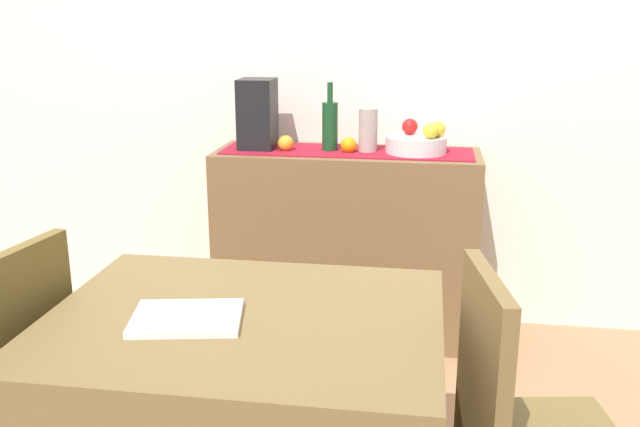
{
  "coord_description": "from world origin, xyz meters",
  "views": [
    {
      "loc": [
        0.41,
        -2.25,
        1.51
      ],
      "look_at": [
        0.01,
        0.34,
        0.76
      ],
      "focal_mm": 39.56,
      "sensor_mm": 36.0,
      "label": 1
    }
  ],
  "objects_px": {
    "coffee_maker": "(257,114)",
    "ceramic_vase": "(368,131)",
    "wine_bottle": "(330,125)",
    "sideboard_console": "(346,244)",
    "fruit_bowl": "(416,144)",
    "open_book": "(187,318)"
  },
  "relations": [
    {
      "from": "sideboard_console",
      "to": "open_book",
      "type": "distance_m",
      "value": 1.6
    },
    {
      "from": "sideboard_console",
      "to": "ceramic_vase",
      "type": "bearing_deg",
      "value": 0.0
    },
    {
      "from": "open_book",
      "to": "coffee_maker",
      "type": "bearing_deg",
      "value": 85.9
    },
    {
      "from": "wine_bottle",
      "to": "ceramic_vase",
      "type": "relative_size",
      "value": 1.57
    },
    {
      "from": "sideboard_console",
      "to": "ceramic_vase",
      "type": "relative_size",
      "value": 6.07
    },
    {
      "from": "sideboard_console",
      "to": "open_book",
      "type": "bearing_deg",
      "value": -98.61
    },
    {
      "from": "coffee_maker",
      "to": "open_book",
      "type": "bearing_deg",
      "value": -83.29
    },
    {
      "from": "sideboard_console",
      "to": "fruit_bowl",
      "type": "relative_size",
      "value": 4.42
    },
    {
      "from": "fruit_bowl",
      "to": "wine_bottle",
      "type": "distance_m",
      "value": 0.4
    },
    {
      "from": "open_book",
      "to": "wine_bottle",
      "type": "bearing_deg",
      "value": 73.49
    },
    {
      "from": "sideboard_console",
      "to": "coffee_maker",
      "type": "distance_m",
      "value": 0.74
    },
    {
      "from": "sideboard_console",
      "to": "fruit_bowl",
      "type": "height_order",
      "value": "fruit_bowl"
    },
    {
      "from": "sideboard_console",
      "to": "coffee_maker",
      "type": "bearing_deg",
      "value": 180.0
    },
    {
      "from": "sideboard_console",
      "to": "wine_bottle",
      "type": "xyz_separation_m",
      "value": [
        -0.08,
        0.0,
        0.57
      ]
    },
    {
      "from": "wine_bottle",
      "to": "open_book",
      "type": "xyz_separation_m",
      "value": [
        -0.16,
        -1.56,
        -0.27
      ]
    },
    {
      "from": "coffee_maker",
      "to": "ceramic_vase",
      "type": "distance_m",
      "value": 0.52
    },
    {
      "from": "coffee_maker",
      "to": "ceramic_vase",
      "type": "relative_size",
      "value": 1.62
    },
    {
      "from": "fruit_bowl",
      "to": "ceramic_vase",
      "type": "xyz_separation_m",
      "value": [
        -0.22,
        0.0,
        0.06
      ]
    },
    {
      "from": "fruit_bowl",
      "to": "open_book",
      "type": "xyz_separation_m",
      "value": [
        -0.55,
        -1.56,
        -0.19
      ]
    },
    {
      "from": "wine_bottle",
      "to": "ceramic_vase",
      "type": "distance_m",
      "value": 0.18
    },
    {
      "from": "ceramic_vase",
      "to": "open_book",
      "type": "relative_size",
      "value": 0.72
    },
    {
      "from": "sideboard_console",
      "to": "wine_bottle",
      "type": "height_order",
      "value": "wine_bottle"
    }
  ]
}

